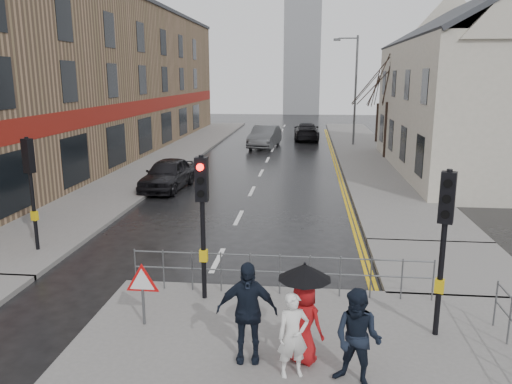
% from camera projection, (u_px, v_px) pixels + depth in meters
% --- Properties ---
extents(ground, '(120.00, 120.00, 0.00)m').
position_uv_depth(ground, '(195.00, 306.00, 11.63)').
color(ground, black).
rests_on(ground, ground).
extents(left_pavement, '(4.00, 44.00, 0.14)m').
position_uv_depth(left_pavement, '(177.00, 152.00, 34.55)').
color(left_pavement, '#605E5B').
rests_on(left_pavement, ground).
extents(right_pavement, '(4.00, 40.00, 0.14)m').
position_uv_depth(right_pavement, '(364.00, 151.00, 35.17)').
color(right_pavement, '#605E5B').
rests_on(right_pavement, ground).
extents(pavement_bridge_right, '(4.00, 4.20, 0.14)m').
position_uv_depth(pavement_bridge_right, '(448.00, 267.00, 13.86)').
color(pavement_bridge_right, '#605E5B').
rests_on(pavement_bridge_right, ground).
extents(building_left_terrace, '(8.00, 42.00, 10.00)m').
position_uv_depth(building_left_terrace, '(89.00, 80.00, 33.02)').
color(building_left_terrace, '#8D6D51').
rests_on(building_left_terrace, ground).
extents(building_right_cream, '(9.00, 16.40, 10.10)m').
position_uv_depth(building_right_cream, '(486.00, 85.00, 26.77)').
color(building_right_cream, beige).
rests_on(building_right_cream, ground).
extents(church_tower, '(5.00, 5.00, 18.00)m').
position_uv_depth(church_tower, '(302.00, 48.00, 69.49)').
color(church_tower, gray).
rests_on(church_tower, ground).
extents(traffic_signal_near_left, '(0.28, 0.27, 3.40)m').
position_uv_depth(traffic_signal_near_left, '(202.00, 202.00, 11.24)').
color(traffic_signal_near_left, black).
rests_on(traffic_signal_near_left, near_pavement).
extents(traffic_signal_near_right, '(0.34, 0.33, 3.40)m').
position_uv_depth(traffic_signal_near_right, '(445.00, 225.00, 9.58)').
color(traffic_signal_near_right, black).
rests_on(traffic_signal_near_right, near_pavement).
extents(traffic_signal_far_left, '(0.34, 0.33, 3.40)m').
position_uv_depth(traffic_signal_far_left, '(30.00, 174.00, 14.54)').
color(traffic_signal_far_left, black).
rests_on(traffic_signal_far_left, left_pavement).
extents(guard_railing_front, '(7.14, 0.04, 1.00)m').
position_uv_depth(guard_railing_front, '(280.00, 265.00, 11.82)').
color(guard_railing_front, '#595B5E').
rests_on(guard_railing_front, near_pavement).
extents(warning_sign, '(0.80, 0.07, 1.35)m').
position_uv_depth(warning_sign, '(142.00, 284.00, 10.31)').
color(warning_sign, '#595B5E').
rests_on(warning_sign, near_pavement).
extents(street_lamp, '(1.83, 0.25, 8.00)m').
position_uv_depth(street_lamp, '(353.00, 83.00, 37.10)').
color(street_lamp, '#595B5E').
rests_on(street_lamp, right_pavement).
extents(tree_near, '(2.40, 2.40, 6.58)m').
position_uv_depth(tree_near, '(389.00, 78.00, 31.02)').
color(tree_near, '#30221B').
rests_on(tree_near, right_pavement).
extents(tree_far, '(2.40, 2.40, 5.64)m').
position_uv_depth(tree_far, '(379.00, 87.00, 38.88)').
color(tree_far, '#30221B').
rests_on(tree_far, right_pavement).
extents(pedestrian_a, '(0.64, 0.52, 1.52)m').
position_uv_depth(pedestrian_a, '(293.00, 335.00, 8.55)').
color(pedestrian_a, white).
rests_on(pedestrian_a, near_pavement).
extents(pedestrian_b, '(1.04, 0.95, 1.72)m').
position_uv_depth(pedestrian_b, '(358.00, 339.00, 8.25)').
color(pedestrian_b, black).
rests_on(pedestrian_b, near_pavement).
extents(pedestrian_with_umbrella, '(0.96, 0.96, 1.89)m').
position_uv_depth(pedestrian_with_umbrella, '(304.00, 307.00, 8.91)').
color(pedestrian_with_umbrella, '#A91316').
rests_on(pedestrian_with_umbrella, near_pavement).
extents(pedestrian_d, '(1.14, 0.54, 1.89)m').
position_uv_depth(pedestrian_d, '(247.00, 312.00, 9.01)').
color(pedestrian_d, black).
rests_on(pedestrian_d, near_pavement).
extents(car_parked, '(2.04, 4.41, 1.46)m').
position_uv_depth(car_parked, '(168.00, 174.00, 23.49)').
color(car_parked, black).
rests_on(car_parked, ground).
extents(car_mid, '(2.30, 5.08, 1.62)m').
position_uv_depth(car_mid, '(265.00, 137.00, 37.36)').
color(car_mid, '#46484B').
rests_on(car_mid, ground).
extents(car_far, '(2.18, 5.09, 1.46)m').
position_uv_depth(car_far, '(306.00, 131.00, 41.63)').
color(car_far, black).
rests_on(car_far, ground).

